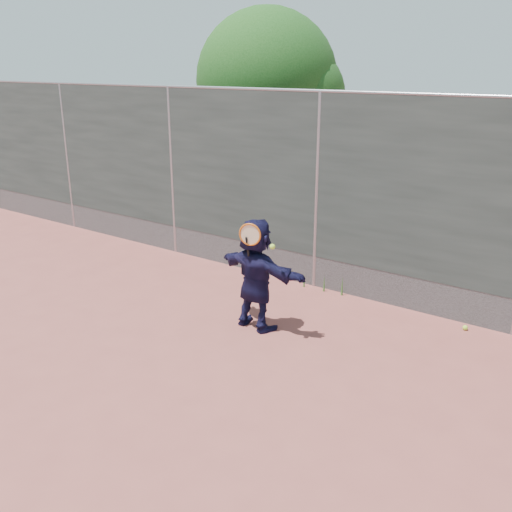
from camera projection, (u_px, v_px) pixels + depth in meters
The scene contains 7 objects.
ground at pixel (158, 379), 6.44m from camera, with size 80.00×80.00×0.00m, color #9E4C42.
player at pixel (256, 274), 7.47m from camera, with size 1.40×0.45×1.51m, color black.
ball_ground at pixel (465, 328), 7.60m from camera, with size 0.07×0.07×0.07m, color #BDF737.
fence at pixel (317, 188), 8.63m from camera, with size 20.00×0.06×3.03m.
swing_action at pixel (252, 237), 7.08m from camera, with size 0.53×0.15×0.51m.
tree_left at pixel (274, 85), 12.11m from camera, with size 3.15×3.00×4.53m.
weed_clump at pixel (327, 284), 8.84m from camera, with size 0.68×0.07×0.30m.
Camera 1 is at (4.18, -3.96, 3.38)m, focal length 40.00 mm.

